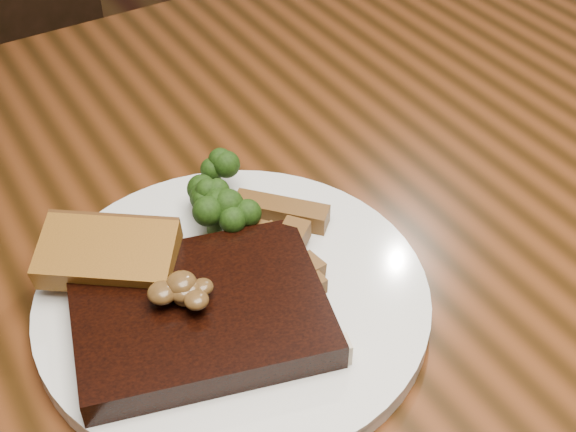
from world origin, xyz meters
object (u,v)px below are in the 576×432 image
at_px(garlic_bread, 112,273).
at_px(plate, 233,301).
at_px(steak, 200,314).
at_px(potato_wedges, 289,250).
at_px(dining_table, 274,311).

bearing_deg(garlic_bread, plate, -2.81).
relative_size(steak, potato_wedges, 1.74).
height_order(plate, steak, steak).
bearing_deg(steak, garlic_bread, 132.76).
bearing_deg(dining_table, steak, -146.25).
relative_size(garlic_bread, potato_wedges, 0.99).
relative_size(dining_table, plate, 5.27).
relative_size(plate, steak, 1.68).
bearing_deg(steak, dining_table, 48.94).
bearing_deg(potato_wedges, plate, -169.69).
distance_m(steak, potato_wedges, 0.09).
bearing_deg(dining_table, garlic_bread, 176.76).
bearing_deg(garlic_bread, steak, -26.05).
height_order(garlic_bread, potato_wedges, potato_wedges).
height_order(dining_table, potato_wedges, potato_wedges).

